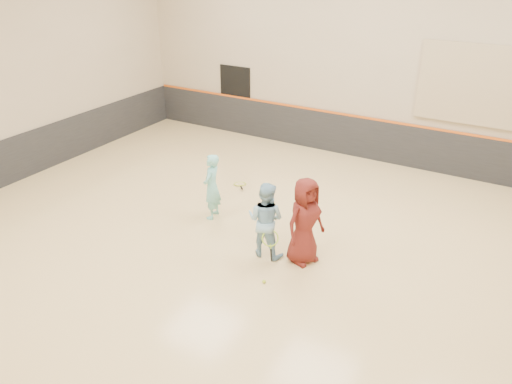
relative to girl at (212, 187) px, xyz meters
The scene contains 14 objects.
room 2.04m from the girl, 23.37° to the right, with size 15.04×12.04×6.22m.
wainscot_back 5.49m from the girl, 70.09° to the left, with size 14.90×0.04×1.20m, color #232326.
wainscot_left 5.66m from the girl, behind, with size 0.04×11.90×1.20m, color #232326.
accent_stripe 5.50m from the girl, 70.06° to the left, with size 14.90×0.03×0.06m, color #D85914.
acoustic_panel 7.16m from the girl, 47.76° to the left, with size 3.20×0.08×2.00m, color tan.
doorway 5.81m from the girl, 116.96° to the left, with size 1.10×0.05×2.20m, color black.
girl is the anchor object (origin of this frame).
instructor 1.94m from the girl, 22.44° to the right, with size 0.77×0.60×1.58m, color #8DBEDA.
young_man 2.61m from the girl, 12.37° to the right, with size 0.86×0.56×1.77m, color maroon.
held_racket 2.23m from the girl, 25.09° to the right, with size 0.35×0.35×0.68m, color #B2E432, non-canonical shape.
spare_racket 1.95m from the girl, 102.05° to the left, with size 0.73×0.73×0.13m, color #B7CB2C, non-canonical shape.
ball_under_racket 2.86m from the girl, 35.61° to the right, with size 0.07×0.07×0.07m, color #C1DB32.
ball_in_hand 2.77m from the girl, 13.64° to the right, with size 0.07×0.07×0.07m, color #E8F038.
ball_beside_spare 2.40m from the girl, 56.17° to the left, with size 0.07×0.07×0.07m, color yellow.
Camera 1 is at (4.03, -7.38, 5.60)m, focal length 35.00 mm.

